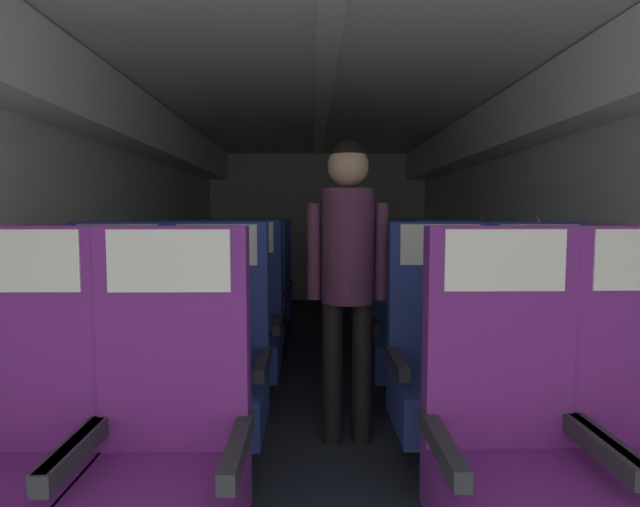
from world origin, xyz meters
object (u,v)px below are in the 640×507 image
Objects in this scene: seat_c_left_aisle at (243,329)px; flight_attendant at (348,258)px; seat_c_right_window at (407,328)px; seat_d_right_window at (388,305)px; seat_e_left_window at (216,290)px; seat_e_right_aisle at (424,290)px; seat_a_right_window at (511,450)px; seat_d_left_window at (196,305)px; seat_b_right_aisle at (543,368)px; seat_d_left_aisle at (255,305)px; seat_d_right_aisle at (448,305)px; seat_a_left_window at (10,453)px; seat_b_right_window at (442,367)px; seat_c_left_window at (166,329)px; seat_e_left_aisle at (266,290)px; seat_e_right_window at (374,290)px; seat_b_left_aisle at (215,369)px; seat_a_left_aisle at (165,453)px; seat_b_left_window at (114,370)px; seat_c_right_aisle at (481,328)px.

flight_attendant is (0.64, -0.56, 0.51)m from seat_c_left_aisle.
seat_d_right_window is at bearing 89.19° from seat_c_right_window.
seat_e_right_aisle is at bearing -0.69° from seat_e_left_window.
seat_a_right_window is 1.00× the size of seat_d_left_window.
seat_b_right_aisle is 1.00× the size of seat_e_left_window.
seat_d_right_aisle is (1.57, -0.01, 0.00)m from seat_d_left_aisle.
seat_a_left_window is 1.77m from seat_b_right_window.
seat_c_left_aisle is at bearing -59.68° from seat_d_left_window.
seat_c_left_window is at bearing -152.01° from seat_d_right_window.
seat_d_left_window is 0.84m from seat_e_left_window.
seat_d_left_window and seat_e_right_aisle have the same top height.
seat_e_left_aisle is (0.01, 0.84, 0.00)m from seat_d_left_aisle.
seat_d_right_window is 1.37m from seat_e_left_aisle.
seat_c_left_aisle is at bearing -73.74° from seat_e_left_window.
seat_b_right_aisle is at bearing -78.85° from seat_e_right_window.
seat_b_left_aisle is 1.00× the size of seat_e_left_aisle.
seat_e_left_window is at bearing 106.26° from seat_c_left_aisle.
seat_d_left_aisle is at bearing 90.15° from seat_a_left_aisle.
flight_attendant reaches higher than seat_c_left_aisle.
seat_e_left_window is (0.00, 0.84, 0.00)m from seat_d_left_window.
seat_c_left_window is 1.36m from flight_attendant.
seat_b_right_aisle is at bearing -28.55° from seat_c_left_aisle.
seat_a_left_window is at bearing -98.16° from seat_e_left_aisle.
flight_attendant is (1.13, 0.29, 0.51)m from seat_b_left_window.
seat_d_left_aisle is 0.74× the size of flight_attendant.
seat_e_right_window is (1.56, 1.68, 0.00)m from seat_c_left_window.
seat_c_left_window and seat_c_left_aisle have the same top height.
seat_a_left_aisle is at bearing -113.26° from seat_d_right_window.
seat_e_left_aisle is at bearing 122.32° from seat_c_right_window.
seat_a_left_aisle is 1.00× the size of seat_e_right_aisle.
seat_d_left_window is at bearing 90.16° from seat_b_left_window.
seat_b_right_window is at bearing -66.70° from seat_e_left_aisle.
seat_c_right_aisle is 1.00× the size of seat_e_left_aisle.
seat_d_left_aisle is at bearing -1.91° from seat_d_left_window.
seat_d_left_window is at bearing 90.24° from seat_a_left_window.
seat_b_right_window is 1.99m from seat_d_left_aisle.
seat_a_right_window is at bearing -72.27° from seat_e_left_aisle.
seat_e_right_aisle is (-0.01, 0.84, 0.00)m from seat_d_right_aisle.
seat_d_left_aisle is 1.77m from seat_e_right_aisle.
seat_e_left_aisle is 1.00× the size of seat_e_right_aisle.
seat_a_left_aisle is 1.00× the size of seat_d_left_aisle.
seat_d_right_aisle is 1.78m from seat_e_left_aisle.
seat_e_left_aisle is at bearing 73.75° from seat_c_left_window.
seat_b_left_window is at bearing -179.96° from seat_b_right_aisle.
seat_c_right_aisle is 2.64m from seat_e_left_window.
seat_c_right_window is (-0.02, 0.83, 0.00)m from seat_b_right_window.
seat_a_left_window and seat_a_right_window have the same top height.
seat_d_right_aisle is (1.57, 2.51, 0.00)m from seat_a_left_aisle.
seat_e_right_aisle is at bearing 60.32° from seat_d_right_window.
seat_c_right_aisle is at bearing 28.32° from seat_b_left_aisle.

